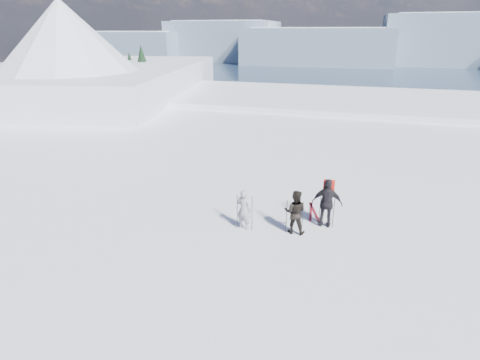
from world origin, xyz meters
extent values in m
plane|color=white|center=(0.00, 60.00, -17.50)|extent=(220.00, 208.01, 71.62)
cube|color=white|center=(0.00, 30.00, -6.50)|extent=(180.00, 16.00, 14.00)
plane|color=#233650|center=(0.00, 290.00, -30.00)|extent=(820.00, 820.00, 0.00)
cube|color=slate|center=(-280.00, 440.00, -13.00)|extent=(150.00, 80.00, 34.00)
cube|color=white|center=(-280.00, 440.00, 1.00)|extent=(127.50, 70.00, 8.00)
cube|color=slate|center=(-160.00, 470.00, -7.00)|extent=(130.00, 80.00, 46.00)
cube|color=white|center=(-160.00, 470.00, 13.00)|extent=(110.50, 70.00, 8.00)
cube|color=slate|center=(-40.00, 440.00, -11.00)|extent=(160.00, 80.00, 38.00)
cube|color=white|center=(-40.00, 440.00, 5.00)|extent=(136.00, 70.00, 8.00)
cube|color=slate|center=(100.00, 470.00, -4.00)|extent=(140.00, 80.00, 52.00)
cube|color=white|center=(100.00, 470.00, 19.00)|extent=(119.00, 70.00, 8.00)
cube|color=white|center=(-28.00, 28.00, -5.00)|extent=(29.19, 35.68, 16.00)
cone|color=white|center=(-25.00, 22.00, 5.00)|extent=(18.00, 18.00, 9.00)
cone|color=white|center=(-33.00, 32.00, 1.00)|extent=(16.00, 16.00, 8.00)
cube|color=#2D2B28|center=(-22.00, 36.00, -9.00)|extent=(21.55, 17.87, 14.25)
cone|color=black|center=(-24.00, 34.00, -1.50)|extent=(7.28, 7.28, 13.00)
cone|color=black|center=(-20.00, 30.00, -2.50)|extent=(6.16, 6.16, 11.00)
cone|color=black|center=(-19.00, 35.00, -3.00)|extent=(5.60, 5.60, 10.00)
cone|color=black|center=(-22.00, 28.00, -3.50)|extent=(5.04, 5.04, 9.00)
cone|color=black|center=(-25.00, 31.00, -2.50)|extent=(6.16, 6.16, 11.00)
cone|color=black|center=(-18.00, 32.00, -3.00)|extent=(5.60, 5.60, 10.00)
cone|color=black|center=(-27.00, 36.00, -2.00)|extent=(6.72, 6.72, 12.00)
imported|color=#91979E|center=(-1.82, 2.20, 0.76)|extent=(0.62, 0.47, 1.53)
imported|color=black|center=(-0.02, 2.43, 0.81)|extent=(0.80, 0.63, 1.62)
imported|color=black|center=(1.02, 3.21, 0.93)|extent=(1.09, 0.46, 1.86)
cube|color=red|center=(1.02, 3.46, 2.15)|extent=(0.40, 0.23, 0.58)
cylinder|color=black|center=(-2.06, 2.17, 0.66)|extent=(0.02, 0.02, 1.32)
cylinder|color=black|center=(-1.50, 2.15, 0.67)|extent=(0.02, 0.02, 1.33)
cylinder|color=black|center=(-0.30, 2.35, 0.63)|extent=(0.02, 0.02, 1.26)
cylinder|color=black|center=(0.26, 2.31, 0.64)|extent=(0.02, 0.02, 1.29)
cylinder|color=black|center=(0.79, 3.14, 0.61)|extent=(0.02, 0.02, 1.21)
cylinder|color=black|center=(1.28, 3.16, 0.59)|extent=(0.02, 0.02, 1.17)
cube|color=black|center=(0.39, 4.23, 0.01)|extent=(0.22, 1.70, 0.03)
cube|color=black|center=(0.53, 4.23, 0.01)|extent=(0.62, 1.64, 0.03)
camera|label=1|loc=(1.42, -9.39, 6.76)|focal=28.00mm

